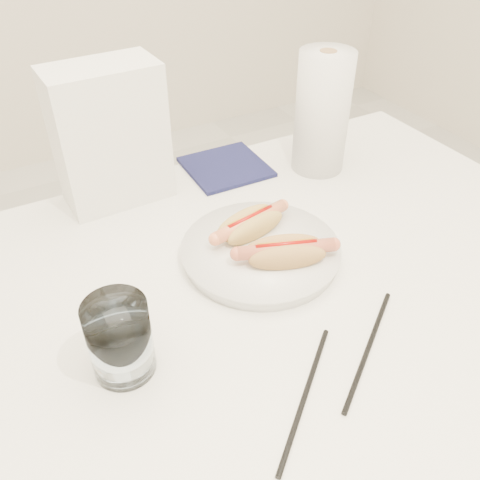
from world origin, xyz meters
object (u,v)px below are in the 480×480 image
water_glass (120,338)px  paper_towel_roll (322,113)px  hotdog_right (286,252)px  napkin_box (110,136)px  hotdog_left (250,225)px  plate (261,253)px  table (260,306)px

water_glass → paper_towel_roll: (0.53, 0.31, 0.07)m
hotdog_right → paper_towel_roll: (0.24, 0.25, 0.08)m
water_glass → paper_towel_roll: size_ratio=0.46×
napkin_box → paper_towel_roll: size_ratio=1.06×
hotdog_left → napkin_box: napkin_box is taller
plate → napkin_box: bearing=116.1°
plate → napkin_box: 0.35m
table → water_glass: 0.28m
paper_towel_roll → napkin_box: bearing=167.1°
napkin_box → hotdog_right: bearing=-67.0°
hotdog_right → hotdog_left: bearing=117.4°
hotdog_right → water_glass: water_glass is taller
plate → water_glass: (-0.27, -0.11, 0.05)m
napkin_box → water_glass: bearing=-109.5°
table → plate: (0.03, 0.05, 0.07)m
hotdog_left → table: bearing=-120.7°
table → water_glass: water_glass is taller
water_glass → table: bearing=13.9°
hotdog_right → paper_towel_roll: bearing=66.1°
hotdog_left → hotdog_right: bearing=-94.0°
plate → napkin_box: napkin_box is taller
hotdog_right → water_glass: (-0.29, -0.06, 0.02)m
plate → hotdog_left: (0.00, 0.04, 0.03)m
napkin_box → paper_towel_roll: bearing=-14.8°
water_glass → napkin_box: napkin_box is taller
hotdog_left → paper_towel_roll: (0.26, 0.16, 0.08)m
table → hotdog_right: bearing=-2.9°
hotdog_left → water_glass: bearing=-162.6°
table → plate: 0.09m
hotdog_right → paper_towel_roll: paper_towel_roll is taller
napkin_box → paper_towel_roll: napkin_box is taller
table → napkin_box: (-0.12, 0.34, 0.19)m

